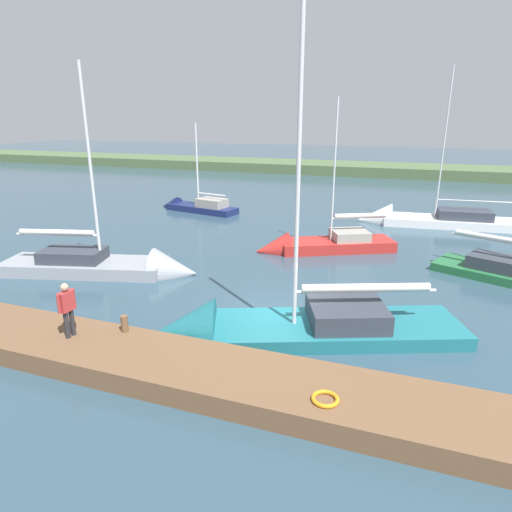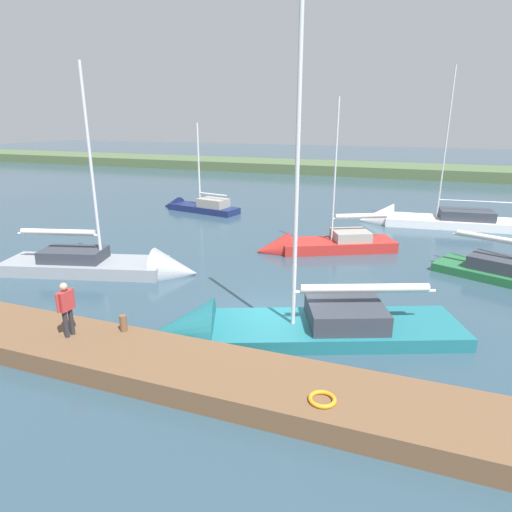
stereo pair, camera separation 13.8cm
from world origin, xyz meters
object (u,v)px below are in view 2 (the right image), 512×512
(mooring_post_near, at_px, (123,323))
(sailboat_outer_mooring, at_px, (195,208))
(sailboat_near_dock, at_px, (116,268))
(life_ring_buoy, at_px, (322,399))
(person_on_dock, at_px, (66,306))
(sailboat_inner_slip, at_px, (317,248))
(sailboat_behind_pier, at_px, (273,333))
(sailboat_far_right, at_px, (423,222))

(mooring_post_near, height_order, sailboat_outer_mooring, sailboat_outer_mooring)
(mooring_post_near, relative_size, sailboat_outer_mooring, 0.07)
(sailboat_outer_mooring, xyz_separation_m, sailboat_near_dock, (-3.21, 13.92, 0.05))
(mooring_post_near, distance_m, sailboat_outer_mooring, 21.14)
(life_ring_buoy, xyz_separation_m, person_on_dock, (7.82, -0.55, 0.93))
(sailboat_outer_mooring, relative_size, sailboat_inner_slip, 0.83)
(mooring_post_near, relative_size, sailboat_inner_slip, 0.06)
(sailboat_outer_mooring, height_order, sailboat_inner_slip, sailboat_inner_slip)
(sailboat_behind_pier, bearing_deg, sailboat_inner_slip, -107.31)
(sailboat_far_right, bearing_deg, mooring_post_near, 61.95)
(life_ring_buoy, relative_size, person_on_dock, 0.39)
(sailboat_outer_mooring, relative_size, sailboat_far_right, 0.66)
(sailboat_behind_pier, relative_size, person_on_dock, 6.63)
(sailboat_behind_pier, bearing_deg, sailboat_near_dock, -42.72)
(sailboat_near_dock, relative_size, person_on_dock, 5.93)
(mooring_post_near, xyz_separation_m, person_on_dock, (1.34, 0.81, 0.72))
(sailboat_inner_slip, distance_m, sailboat_far_right, 9.94)
(sailboat_near_dock, bearing_deg, sailboat_outer_mooring, 88.17)
(sailboat_inner_slip, xyz_separation_m, sailboat_far_right, (-5.37, -8.37, -0.01))
(sailboat_near_dock, height_order, person_on_dock, sailboat_near_dock)
(mooring_post_near, relative_size, sailboat_near_dock, 0.05)
(sailboat_outer_mooring, height_order, person_on_dock, sailboat_outer_mooring)
(life_ring_buoy, relative_size, sailboat_far_right, 0.06)
(sailboat_far_right, distance_m, sailboat_near_dock, 20.07)
(sailboat_near_dock, bearing_deg, person_on_dock, -78.04)
(life_ring_buoy, xyz_separation_m, sailboat_behind_pier, (2.39, -3.70, -0.53))
(mooring_post_near, bearing_deg, sailboat_inner_slip, -105.14)
(life_ring_buoy, bearing_deg, sailboat_far_right, -95.76)
(sailboat_far_right, xyz_separation_m, sailboat_behind_pier, (4.61, 18.36, -0.04))
(mooring_post_near, relative_size, sailboat_behind_pier, 0.05)
(sailboat_far_right, bearing_deg, life_ring_buoy, 78.99)
(sailboat_inner_slip, bearing_deg, sailboat_far_right, -149.45)
(sailboat_behind_pier, distance_m, person_on_dock, 6.45)
(mooring_post_near, distance_m, sailboat_inner_slip, 12.80)
(mooring_post_near, xyz_separation_m, sailboat_inner_slip, (-3.34, -12.34, -0.69))
(sailboat_outer_mooring, bearing_deg, sailboat_behind_pier, 136.60)
(life_ring_buoy, distance_m, sailboat_inner_slip, 14.06)
(life_ring_buoy, xyz_separation_m, sailboat_outer_mooring, (14.32, -20.98, -0.48))
(sailboat_near_dock, distance_m, person_on_dock, 7.42)
(sailboat_outer_mooring, height_order, sailboat_far_right, sailboat_far_right)
(life_ring_buoy, distance_m, sailboat_behind_pier, 4.43)
(sailboat_outer_mooring, distance_m, sailboat_far_right, 16.58)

